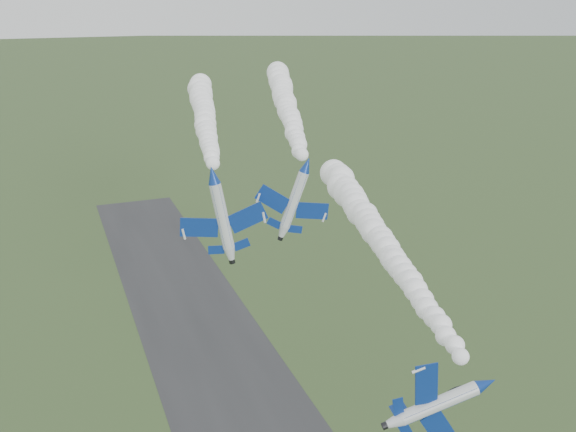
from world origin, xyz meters
name	(u,v)px	position (x,y,z in m)	size (l,w,h in m)	color
jet_lead	(487,384)	(11.46, -5.40, 30.64)	(4.63, 11.90, 9.37)	silver
smoke_trail_jet_lead	(381,240)	(17.16, 25.89, 33.06)	(4.85, 57.90, 4.85)	white
jet_pair_left	(213,175)	(-6.93, 24.78, 45.34)	(10.81, 12.83, 3.52)	silver
smoke_trail_jet_pair_left	(204,115)	(0.35, 57.58, 46.39)	(4.58, 60.28, 4.58)	white
jet_pair_right	(307,165)	(5.50, 25.27, 45.27)	(9.43, 11.60, 3.85)	silver
smoke_trail_jet_pair_right	(286,103)	(16.45, 61.16, 47.00)	(4.94, 69.55, 4.94)	white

